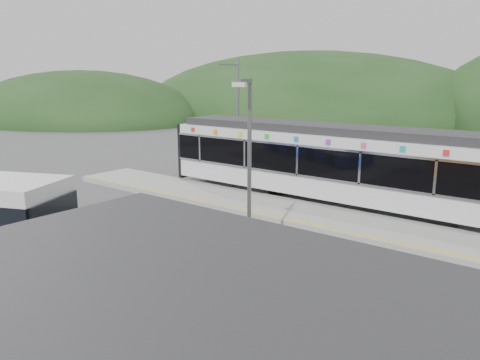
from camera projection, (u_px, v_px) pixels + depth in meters
The scene contains 7 objects.
ground at pixel (241, 234), 17.91m from camera, with size 120.00×120.00×0.00m, color #4C4C4F.
hills at pixel (449, 232), 18.22m from camera, with size 146.00×149.00×26.00m.
platform at pixel (287, 212), 20.41m from camera, with size 26.00×3.20×0.30m, color #9E9E99.
yellow_line at pixel (271, 215), 19.38m from camera, with size 26.00×0.10×0.01m, color yellow.
train at pixel (364, 165), 20.72m from camera, with size 20.44×3.01×3.74m.
catenary_mast_west at pixel (237, 116), 27.93m from camera, with size 0.18×1.80×7.00m.
lamp_post at pixel (247, 163), 13.15m from camera, with size 0.44×1.08×5.87m.
Camera 1 is at (10.54, -13.40, 5.85)m, focal length 35.00 mm.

